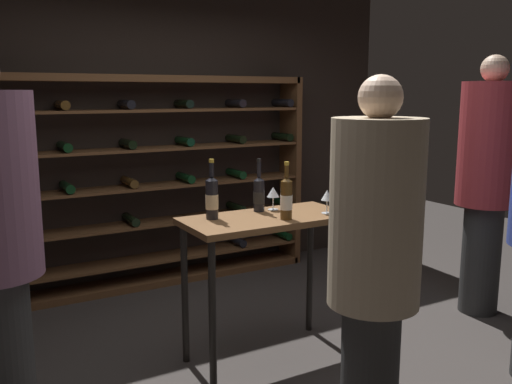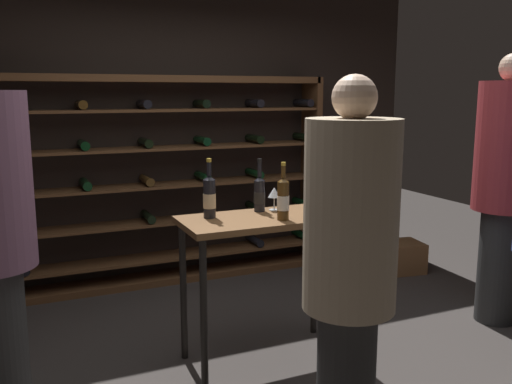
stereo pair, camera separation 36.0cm
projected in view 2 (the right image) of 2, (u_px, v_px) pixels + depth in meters
ground_plane at (270, 363)px, 3.59m from camera, size 10.13×10.13×0.00m
back_wall at (176, 122)px, 5.19m from camera, size 4.95×0.10×2.92m
wine_rack at (147, 182)px, 4.96m from camera, size 3.44×0.32×1.88m
tasting_table at (265, 237)px, 3.54m from camera, size 1.08×0.51×0.96m
person_guest_khaki at (505, 178)px, 4.08m from camera, size 0.46×0.47×2.01m
person_guest_blue_shirt at (350, 260)px, 2.45m from camera, size 0.42×0.42×1.81m
wine_crate at (397, 257)px, 5.41m from camera, size 0.53×0.41×0.29m
wine_bottle_green_slim at (260, 193)px, 3.64m from camera, size 0.08×0.08×0.35m
wine_bottle_red_label at (283, 199)px, 3.39m from camera, size 0.08×0.08×0.36m
wine_bottle_amber_reserve at (209, 197)px, 3.45m from camera, size 0.08×0.08×0.38m
wine_glass_stemmed_center at (274, 193)px, 3.67m from camera, size 0.08×0.08×0.16m
wine_glass_stemmed_left at (327, 198)px, 3.53m from camera, size 0.08×0.08×0.16m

